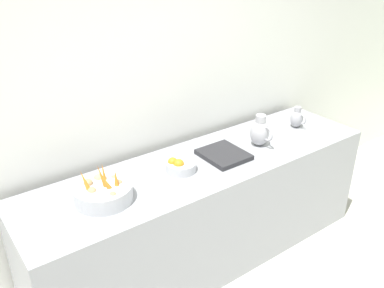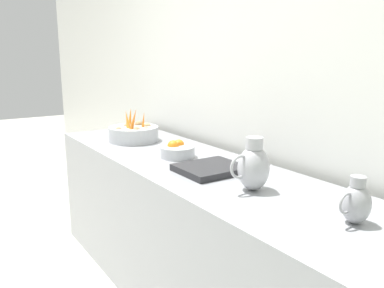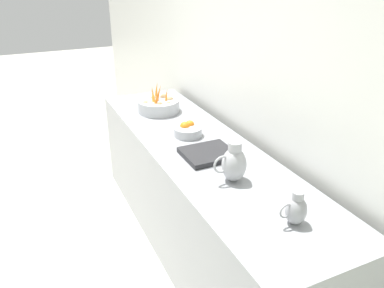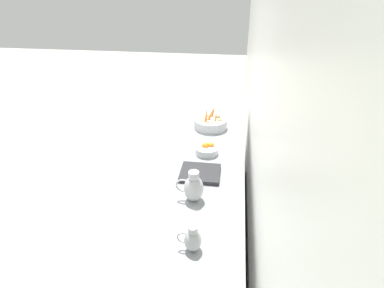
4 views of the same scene
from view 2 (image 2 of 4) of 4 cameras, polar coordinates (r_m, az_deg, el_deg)
tile_wall_left at (r=2.20m, az=18.89°, el=11.93°), size 0.10×9.30×3.00m
prep_counter at (r=2.48m, az=0.66°, el=-12.76°), size 0.72×2.76×0.88m
vegetable_colander at (r=3.00m, az=-8.26°, el=1.55°), size 0.37×0.37×0.24m
orange_bowl at (r=2.50m, az=-2.13°, el=-0.93°), size 0.22×0.22×0.10m
metal_pitcher_tall at (r=1.89m, az=8.65°, el=-3.18°), size 0.21×0.15×0.25m
metal_pitcher_short at (r=1.64m, az=22.21°, el=-7.67°), size 0.16×0.11×0.18m
counter_sink_basin at (r=2.19m, az=2.64°, el=-3.50°), size 0.34×0.30×0.04m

